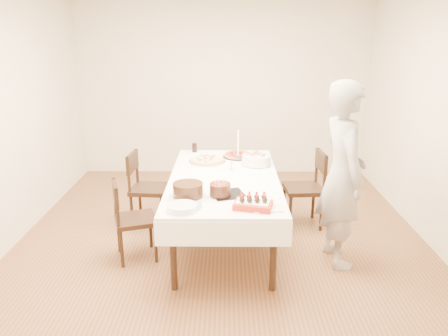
{
  "coord_description": "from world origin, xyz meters",
  "views": [
    {
      "loc": [
        0.06,
        -4.35,
        2.23
      ],
      "look_at": [
        0.03,
        0.01,
        0.85
      ],
      "focal_mm": 35.0,
      "sensor_mm": 36.0,
      "label": 1
    }
  ],
  "objects_px": {
    "dining_table": "(224,210)",
    "chair_right_savory": "(303,189)",
    "taper_candle": "(238,145)",
    "chair_left_savory": "(150,189)",
    "birthday_cake": "(220,186)",
    "pasta_bowl": "(256,160)",
    "pizza_pepperoni": "(238,155)",
    "pizza_white": "(207,160)",
    "cola_glass": "(195,148)",
    "chair_left_dessert": "(135,220)",
    "layer_cake": "(188,190)",
    "person": "(342,175)",
    "strawberry_box": "(253,204)"
  },
  "relations": [
    {
      "from": "person",
      "to": "pizza_pepperoni",
      "type": "bearing_deg",
      "value": 33.02
    },
    {
      "from": "chair_right_savory",
      "to": "cola_glass",
      "type": "height_order",
      "value": "chair_right_savory"
    },
    {
      "from": "pasta_bowl",
      "to": "layer_cake",
      "type": "bearing_deg",
      "value": -124.05
    },
    {
      "from": "strawberry_box",
      "to": "chair_left_dessert",
      "type": "bearing_deg",
      "value": 157.08
    },
    {
      "from": "pizza_white",
      "to": "layer_cake",
      "type": "distance_m",
      "value": 1.14
    },
    {
      "from": "chair_left_dessert",
      "to": "layer_cake",
      "type": "distance_m",
      "value": 0.73
    },
    {
      "from": "chair_right_savory",
      "to": "birthday_cake",
      "type": "relative_size",
      "value": 4.62
    },
    {
      "from": "dining_table",
      "to": "pizza_white",
      "type": "distance_m",
      "value": 0.7
    },
    {
      "from": "dining_table",
      "to": "person",
      "type": "height_order",
      "value": "person"
    },
    {
      "from": "chair_left_savory",
      "to": "cola_glass",
      "type": "xyz_separation_m",
      "value": [
        0.5,
        0.54,
        0.36
      ]
    },
    {
      "from": "chair_left_savory",
      "to": "strawberry_box",
      "type": "xyz_separation_m",
      "value": [
        1.14,
        -1.29,
        0.34
      ]
    },
    {
      "from": "chair_left_savory",
      "to": "person",
      "type": "relative_size",
      "value": 0.49
    },
    {
      "from": "chair_right_savory",
      "to": "chair_left_savory",
      "type": "distance_m",
      "value": 1.81
    },
    {
      "from": "pasta_bowl",
      "to": "taper_candle",
      "type": "xyz_separation_m",
      "value": [
        -0.21,
        0.17,
        0.13
      ]
    },
    {
      "from": "cola_glass",
      "to": "strawberry_box",
      "type": "xyz_separation_m",
      "value": [
        0.64,
        -1.82,
        -0.02
      ]
    },
    {
      "from": "chair_left_savory",
      "to": "pasta_bowl",
      "type": "distance_m",
      "value": 1.3
    },
    {
      "from": "dining_table",
      "to": "pizza_white",
      "type": "bearing_deg",
      "value": 110.33
    },
    {
      "from": "chair_right_savory",
      "to": "birthday_cake",
      "type": "distance_m",
      "value": 1.44
    },
    {
      "from": "dining_table",
      "to": "chair_left_savory",
      "type": "height_order",
      "value": "chair_left_savory"
    },
    {
      "from": "chair_right_savory",
      "to": "pizza_white",
      "type": "height_order",
      "value": "chair_right_savory"
    },
    {
      "from": "person",
      "to": "pizza_pepperoni",
      "type": "xyz_separation_m",
      "value": [
        -0.97,
        1.16,
        -0.13
      ]
    },
    {
      "from": "person",
      "to": "pasta_bowl",
      "type": "xyz_separation_m",
      "value": [
        -0.77,
        0.84,
        -0.1
      ]
    },
    {
      "from": "dining_table",
      "to": "birthday_cake",
      "type": "xyz_separation_m",
      "value": [
        -0.03,
        -0.56,
        0.48
      ]
    },
    {
      "from": "taper_candle",
      "to": "strawberry_box",
      "type": "height_order",
      "value": "taper_candle"
    },
    {
      "from": "person",
      "to": "pizza_white",
      "type": "distance_m",
      "value": 1.64
    },
    {
      "from": "chair_left_dessert",
      "to": "pizza_white",
      "type": "distance_m",
      "value": 1.18
    },
    {
      "from": "dining_table",
      "to": "chair_right_savory",
      "type": "xyz_separation_m",
      "value": [
        0.93,
        0.44,
        0.08
      ]
    },
    {
      "from": "taper_candle",
      "to": "layer_cake",
      "type": "bearing_deg",
      "value": -112.24
    },
    {
      "from": "pizza_pepperoni",
      "to": "pasta_bowl",
      "type": "distance_m",
      "value": 0.38
    },
    {
      "from": "pizza_pepperoni",
      "to": "pasta_bowl",
      "type": "bearing_deg",
      "value": -57.17
    },
    {
      "from": "chair_left_dessert",
      "to": "cola_glass",
      "type": "bearing_deg",
      "value": -128.84
    },
    {
      "from": "chair_right_savory",
      "to": "birthday_cake",
      "type": "xyz_separation_m",
      "value": [
        -0.96,
        -1.0,
        0.4
      ]
    },
    {
      "from": "pizza_white",
      "to": "layer_cake",
      "type": "height_order",
      "value": "layer_cake"
    },
    {
      "from": "pizza_white",
      "to": "cola_glass",
      "type": "bearing_deg",
      "value": 112.07
    },
    {
      "from": "chair_left_dessert",
      "to": "pizza_pepperoni",
      "type": "distance_m",
      "value": 1.57
    },
    {
      "from": "person",
      "to": "pizza_pepperoni",
      "type": "height_order",
      "value": "person"
    },
    {
      "from": "layer_cake",
      "to": "birthday_cake",
      "type": "height_order",
      "value": "birthday_cake"
    },
    {
      "from": "dining_table",
      "to": "birthday_cake",
      "type": "distance_m",
      "value": 0.73
    },
    {
      "from": "taper_candle",
      "to": "cola_glass",
      "type": "xyz_separation_m",
      "value": [
        -0.54,
        0.38,
        -0.13
      ]
    },
    {
      "from": "pizza_pepperoni",
      "to": "cola_glass",
      "type": "xyz_separation_m",
      "value": [
        -0.54,
        0.22,
        0.04
      ]
    },
    {
      "from": "chair_right_savory",
      "to": "cola_glass",
      "type": "distance_m",
      "value": 1.46
    },
    {
      "from": "chair_left_dessert",
      "to": "cola_glass",
      "type": "height_order",
      "value": "cola_glass"
    },
    {
      "from": "pizza_white",
      "to": "pasta_bowl",
      "type": "relative_size",
      "value": 1.32
    },
    {
      "from": "pasta_bowl",
      "to": "layer_cake",
      "type": "xyz_separation_m",
      "value": [
        -0.7,
        -1.03,
        0.01
      ]
    },
    {
      "from": "dining_table",
      "to": "taper_candle",
      "type": "xyz_separation_m",
      "value": [
        0.16,
        0.61,
        0.56
      ]
    },
    {
      "from": "dining_table",
      "to": "pizza_pepperoni",
      "type": "distance_m",
      "value": 0.88
    },
    {
      "from": "chair_left_savory",
      "to": "layer_cake",
      "type": "height_order",
      "value": "chair_left_savory"
    },
    {
      "from": "chair_right_savory",
      "to": "dining_table",
      "type": "bearing_deg",
      "value": -158.52
    },
    {
      "from": "person",
      "to": "birthday_cake",
      "type": "bearing_deg",
      "value": 90.7
    },
    {
      "from": "taper_candle",
      "to": "chair_left_savory",
      "type": "bearing_deg",
      "value": -171.11
    }
  ]
}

